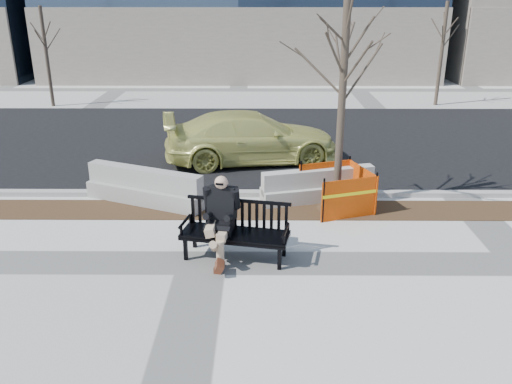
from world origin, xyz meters
TOP-DOWN VIEW (x-y plane):
  - ground at (0.00, 0.00)m, footprint 120.00×120.00m
  - mulch_strip at (0.00, 2.60)m, footprint 40.00×1.20m
  - asphalt_street at (0.00, 8.80)m, footprint 60.00×10.40m
  - curb at (0.00, 3.55)m, footprint 60.00×0.25m
  - bench at (0.64, 0.21)m, footprint 2.22×1.17m
  - seated_man at (0.36, 0.33)m, footprint 0.91×1.27m
  - tree_fence at (2.94, 2.74)m, footprint 2.65×2.65m
  - sedan at (0.86, 6.44)m, footprint 5.47×3.01m
  - jersey_barrier_left at (-1.68, 3.06)m, footprint 3.09×1.81m
  - jersey_barrier_right at (2.56, 3.27)m, footprint 2.89×1.27m
  - far_tree_left at (-8.13, 14.54)m, footprint 2.10×2.10m
  - far_tree_right at (9.06, 14.89)m, footprint 1.90×1.90m

SIDE VIEW (x-z plane):
  - ground at x=0.00m, z-range 0.00..0.00m
  - bench at x=0.64m, z-range -0.56..0.56m
  - seated_man at x=0.36m, z-range -0.81..0.81m
  - tree_fence at x=2.94m, z-range -2.62..2.62m
  - sedan at x=0.86m, z-range -0.75..0.75m
  - jersey_barrier_left at x=-1.68m, z-range -0.44..0.44m
  - jersey_barrier_right at x=2.56m, z-range -0.41..0.41m
  - far_tree_left at x=-8.13m, z-range -2.30..2.30m
  - far_tree_right at x=9.06m, z-range -2.39..2.39m
  - asphalt_street at x=0.00m, z-range 0.00..0.01m
  - mulch_strip at x=0.00m, z-range -0.01..0.01m
  - curb at x=0.00m, z-range 0.00..0.12m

